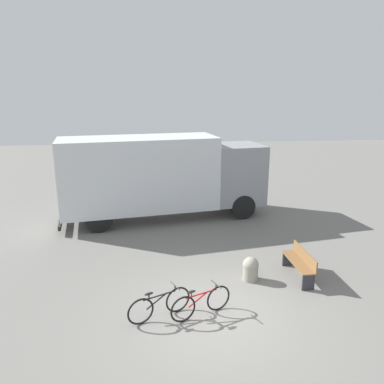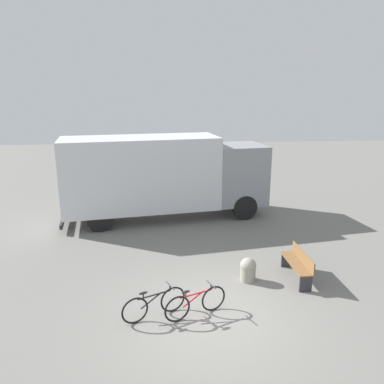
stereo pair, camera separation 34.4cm
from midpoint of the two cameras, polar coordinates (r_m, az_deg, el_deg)
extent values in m
plane|color=slate|center=(9.39, 3.53, -18.37)|extent=(60.00, 60.00, 0.00)
cube|color=silver|center=(15.16, -7.13, 2.85)|extent=(6.40, 3.09, 2.90)
cube|color=gray|center=(16.17, 7.57, 2.83)|extent=(2.38, 2.40, 2.46)
cube|color=black|center=(15.60, -18.41, -3.89)|extent=(0.41, 2.08, 0.16)
cylinder|color=black|center=(17.32, 6.32, -0.49)|extent=(1.05, 0.43, 1.02)
cylinder|color=black|center=(15.64, 8.64, -2.32)|extent=(1.05, 0.43, 1.02)
cylinder|color=black|center=(16.35, -13.23, -1.78)|extent=(1.05, 0.43, 1.02)
cylinder|color=black|center=(14.56, -13.14, -3.90)|extent=(1.05, 0.43, 1.02)
cube|color=brown|center=(11.19, 16.47, -10.39)|extent=(0.41, 1.57, 0.04)
cube|color=brown|center=(11.19, 17.41, -9.52)|extent=(0.05, 1.57, 0.37)
cube|color=#2D2D33|center=(10.70, 17.84, -13.21)|extent=(0.34, 0.05, 0.45)
cube|color=#2D2D33|center=(11.91, 15.07, -9.95)|extent=(0.34, 0.05, 0.45)
torus|color=black|center=(9.04, -7.56, -17.49)|extent=(0.61, 0.31, 0.65)
torus|color=black|center=(9.38, -1.85, -16.03)|extent=(0.61, 0.31, 0.65)
cylinder|color=black|center=(9.06, -4.68, -15.38)|extent=(0.76, 0.38, 0.04)
cylinder|color=black|center=(9.10, -5.10, -16.15)|extent=(0.52, 0.26, 0.31)
cylinder|color=black|center=(8.94, -6.29, -15.48)|extent=(0.03, 0.03, 0.11)
ellipsoid|color=black|center=(8.91, -6.31, -15.08)|extent=(0.24, 0.17, 0.05)
cylinder|color=black|center=(9.18, -2.28, -14.40)|extent=(0.03, 0.03, 0.14)
cylinder|color=black|center=(9.15, -2.29, -14.03)|extent=(0.20, 0.41, 0.02)
torus|color=black|center=(9.02, -1.11, -17.41)|extent=(0.62, 0.29, 0.65)
torus|color=black|center=(9.43, 4.37, -15.88)|extent=(0.62, 0.29, 0.65)
cylinder|color=red|center=(9.08, 1.72, -15.26)|extent=(0.77, 0.35, 0.04)
cylinder|color=red|center=(9.11, 1.30, -16.03)|extent=(0.52, 0.25, 0.31)
cylinder|color=red|center=(8.94, 0.18, -15.38)|extent=(0.03, 0.03, 0.11)
ellipsoid|color=black|center=(8.91, 0.18, -14.97)|extent=(0.24, 0.17, 0.05)
cylinder|color=black|center=(9.23, 4.02, -14.25)|extent=(0.03, 0.03, 0.14)
cylinder|color=black|center=(9.20, 4.03, -13.88)|extent=(0.19, 0.41, 0.02)
cylinder|color=gray|center=(10.89, 9.42, -12.09)|extent=(0.43, 0.43, 0.46)
sphere|color=gray|center=(10.79, 9.47, -11.01)|extent=(0.45, 0.45, 0.45)
camera|label=1|loc=(0.17, -89.23, 0.21)|focal=35.00mm
camera|label=2|loc=(0.17, 90.77, -0.21)|focal=35.00mm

